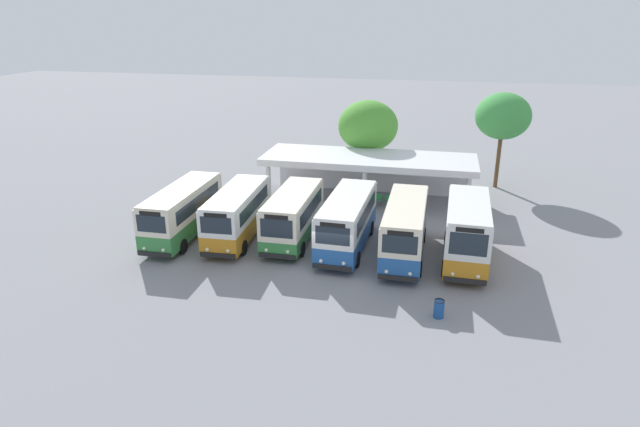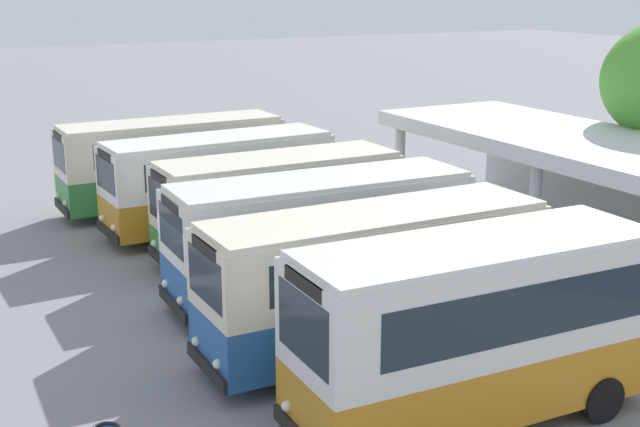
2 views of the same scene
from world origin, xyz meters
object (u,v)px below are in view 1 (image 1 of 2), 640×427
(waiting_chair_end_by_column, at_px, (352,197))
(litter_bin_apron, at_px, (439,309))
(city_bus_nearest_orange, at_px, (183,210))
(waiting_chair_second_from_end, at_px, (361,198))
(city_bus_fourth_amber, at_px, (347,220))
(city_bus_middle_cream, at_px, (293,215))
(waiting_chair_far_end_seat, at_px, (398,200))
(city_bus_fifth_blue, at_px, (405,228))
(waiting_chair_fourth_seat, at_px, (379,199))
(waiting_chair_fifth_seat, at_px, (388,199))
(city_bus_second_in_row, at_px, (237,213))
(city_bus_far_end_green, at_px, (467,230))
(waiting_chair_middle_seat, at_px, (370,198))

(waiting_chair_end_by_column, xyz_separation_m, litter_bin_apron, (6.59, -14.90, -0.07))
(city_bus_nearest_orange, xyz_separation_m, waiting_chair_second_from_end, (9.96, 8.47, -1.25))
(city_bus_nearest_orange, distance_m, city_bus_fourth_amber, 10.33)
(waiting_chair_second_from_end, bearing_deg, city_bus_middle_cream, -112.24)
(waiting_chair_second_from_end, height_order, waiting_chair_far_end_seat, same)
(city_bus_fourth_amber, bearing_deg, litter_bin_apron, -51.24)
(city_bus_fourth_amber, xyz_separation_m, city_bus_fifth_blue, (3.44, -0.49, 0.02))
(city_bus_fourth_amber, bearing_deg, city_bus_nearest_orange, -177.34)
(waiting_chair_second_from_end, relative_size, waiting_chair_far_end_seat, 1.00)
(waiting_chair_second_from_end, xyz_separation_m, waiting_chair_fourth_seat, (1.35, 0.08, 0.00))
(waiting_chair_fifth_seat, relative_size, waiting_chair_far_end_seat, 1.00)
(city_bus_fourth_amber, distance_m, waiting_chair_far_end_seat, 8.51)
(waiting_chair_fourth_seat, height_order, waiting_chair_fifth_seat, same)
(city_bus_fifth_blue, height_order, waiting_chair_far_end_seat, city_bus_fifth_blue)
(city_bus_second_in_row, bearing_deg, city_bus_fourth_amber, 0.56)
(waiting_chair_far_end_seat, bearing_deg, waiting_chair_end_by_column, -178.30)
(city_bus_fourth_amber, distance_m, city_bus_fifth_blue, 3.47)
(waiting_chair_end_by_column, bearing_deg, city_bus_middle_cream, -107.73)
(city_bus_middle_cream, xyz_separation_m, waiting_chair_far_end_seat, (5.79, 7.63, -1.19))
(city_bus_fourth_amber, relative_size, waiting_chair_fourth_seat, 9.22)
(city_bus_middle_cream, distance_m, city_bus_far_end_green, 10.36)
(city_bus_fifth_blue, relative_size, waiting_chair_end_by_column, 9.16)
(city_bus_fifth_blue, relative_size, waiting_chair_middle_seat, 9.16)
(city_bus_middle_cream, xyz_separation_m, waiting_chair_fourth_seat, (4.44, 7.63, -1.19))
(waiting_chair_second_from_end, xyz_separation_m, waiting_chair_middle_seat, (0.68, -0.01, 0.00))
(waiting_chair_second_from_end, distance_m, waiting_chair_middle_seat, 0.68)
(waiting_chair_end_by_column, bearing_deg, city_bus_nearest_orange, -137.68)
(city_bus_far_end_green, bearing_deg, waiting_chair_fourth_seat, 124.59)
(city_bus_fifth_blue, bearing_deg, city_bus_second_in_row, 177.66)
(city_bus_nearest_orange, relative_size, waiting_chair_middle_seat, 9.26)
(waiting_chair_end_by_column, xyz_separation_m, waiting_chair_second_from_end, (0.68, 0.01, 0.00))
(city_bus_fourth_amber, distance_m, waiting_chair_end_by_column, 8.14)
(city_bus_middle_cream, xyz_separation_m, litter_bin_apron, (9.00, -7.37, -1.25))
(city_bus_second_in_row, height_order, city_bus_fifth_blue, city_bus_fifth_blue)
(city_bus_second_in_row, distance_m, waiting_chair_fourth_seat, 11.39)
(city_bus_far_end_green, bearing_deg, waiting_chair_fifth_seat, 121.42)
(city_bus_middle_cream, height_order, waiting_chair_fifth_seat, city_bus_middle_cream)
(waiting_chair_second_from_end, height_order, waiting_chair_middle_seat, same)
(waiting_chair_middle_seat, bearing_deg, city_bus_fourth_amber, -92.32)
(city_bus_middle_cream, xyz_separation_m, city_bus_fourth_amber, (3.44, -0.45, 0.07))
(city_bus_fifth_blue, bearing_deg, city_bus_fourth_amber, 171.92)
(city_bus_second_in_row, distance_m, waiting_chair_far_end_seat, 12.37)
(waiting_chair_fourth_seat, bearing_deg, waiting_chair_middle_seat, -171.86)
(waiting_chair_fourth_seat, relative_size, waiting_chair_fifth_seat, 1.00)
(city_bus_nearest_orange, xyz_separation_m, city_bus_fourth_amber, (10.32, 0.48, 0.00))
(waiting_chair_end_by_column, distance_m, litter_bin_apron, 16.29)
(city_bus_nearest_orange, distance_m, waiting_chair_fourth_seat, 14.24)
(city_bus_nearest_orange, distance_m, waiting_chair_middle_seat, 13.65)
(waiting_chair_middle_seat, height_order, litter_bin_apron, litter_bin_apron)
(waiting_chair_fifth_seat, bearing_deg, waiting_chair_second_from_end, -178.03)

